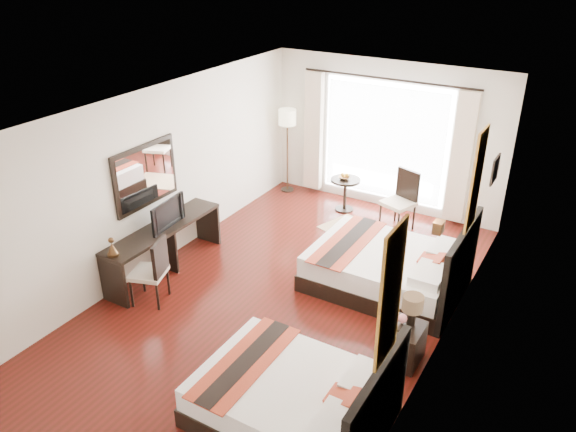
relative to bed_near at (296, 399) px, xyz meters
The scene contains 29 objects.
floor 2.29m from the bed_near, 125.16° to the left, with size 4.50×7.50×0.01m, color #3C120A.
ceiling 3.37m from the bed_near, 125.16° to the left, with size 4.50×7.50×0.02m, color white.
wall_headboard 2.35m from the bed_near, 63.12° to the left, with size 0.01×7.50×2.80m, color silver.
wall_desk 4.16m from the bed_near, 152.44° to the left, with size 0.01×7.50×2.80m, color silver.
wall_window 5.85m from the bed_near, 103.13° to the left, with size 4.50×0.01×2.80m, color silver.
wall_entry 2.55m from the bed_near, 124.61° to the right, with size 4.50×0.01×2.80m, color silver.
window_glass 5.82m from the bed_near, 103.16° to the left, with size 2.40×0.02×2.20m, color white.
sheer_curtain 5.76m from the bed_near, 103.30° to the left, with size 2.30×0.02×2.10m, color white.
drape_left 6.22m from the bed_near, 116.68° to the left, with size 0.35×0.14×2.35m, color beige.
drape_right 5.57m from the bed_near, 88.49° to the left, with size 0.35×0.14×2.35m, color beige.
art_panel_near 1.90m from the bed_near, ahead, with size 0.03×0.50×1.35m, color maroon.
art_panel_far 3.52m from the bed_near, 72.68° to the left, with size 0.03×0.50×1.35m, color maroon.
wall_sconce 2.39m from the bed_near, 59.67° to the left, with size 0.10×0.14×0.14m, color #3E2916.
mirror_frame 4.09m from the bed_near, 155.03° to the left, with size 0.04×1.25×0.95m, color black.
mirror_glass 4.07m from the bed_near, 154.87° to the left, with size 0.01×1.12×0.82m, color white.
bed_near is the anchor object (origin of this frame).
bed_far 2.97m from the bed_near, 91.83° to the left, with size 2.19×1.71×1.24m.
nightstand 1.65m from the bed_near, 66.48° to the left, with size 0.42×0.51×0.49m, color black.
table_lamp 1.80m from the bed_near, 66.67° to the left, with size 0.26×0.26×0.41m.
vase 1.56m from the bed_near, 65.34° to the left, with size 0.14×0.14×0.15m, color black.
console_desk 3.68m from the bed_near, 153.52° to the left, with size 0.50×2.20×0.76m, color black.
television 3.75m from the bed_near, 152.76° to the left, with size 0.77×0.10×0.44m, color black.
bronze_figurine 3.41m from the bed_near, 168.98° to the left, with size 0.16×0.16×0.25m, color #3E2916, non-canonical shape.
desk_chair 3.03m from the bed_near, 162.95° to the left, with size 0.59×0.59×1.00m.
floor_lamp 6.29m from the bed_near, 121.51° to the left, with size 0.34×0.34×1.71m.
side_table 5.33m from the bed_near, 109.81° to the left, with size 0.56×0.56×0.64m, color black.
fruit_bowl 5.33m from the bed_near, 110.09° to the left, with size 0.21×0.21×0.05m, color #4D391B.
window_chair 4.87m from the bed_near, 97.89° to the left, with size 0.64×0.64×1.07m.
jute_rug 4.49m from the bed_near, 106.04° to the left, with size 1.19×0.81×0.01m, color tan.
Camera 1 is at (3.51, -5.76, 4.71)m, focal length 35.00 mm.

